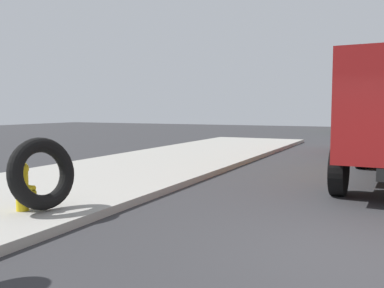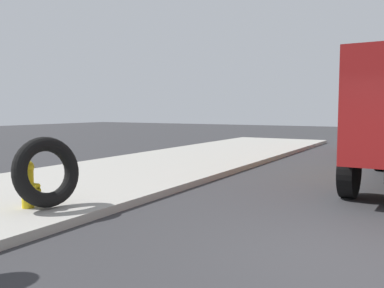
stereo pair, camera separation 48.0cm
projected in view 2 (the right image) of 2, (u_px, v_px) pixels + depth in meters
The scene contains 4 objects.
ground_plane at pixel (350, 261), 5.02m from camera, with size 80.00×80.00×0.00m, color #2D2D30.
sidewalk_curb at pixel (6, 198), 8.23m from camera, with size 36.00×5.00×0.15m, color #99968E.
fire_hydrant at pixel (28, 183), 7.07m from camera, with size 0.24×0.54×0.82m.
loose_tire at pixel (47, 172), 7.06m from camera, with size 1.22×1.22×0.25m, color black.
Camera 2 is at (-5.19, -0.76, 1.85)m, focal length 38.63 mm.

